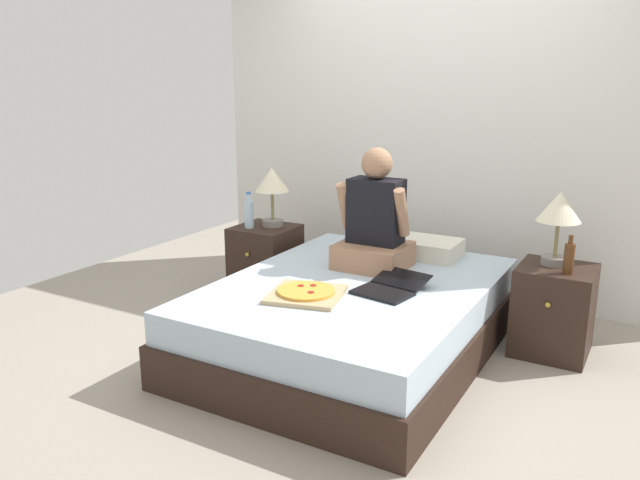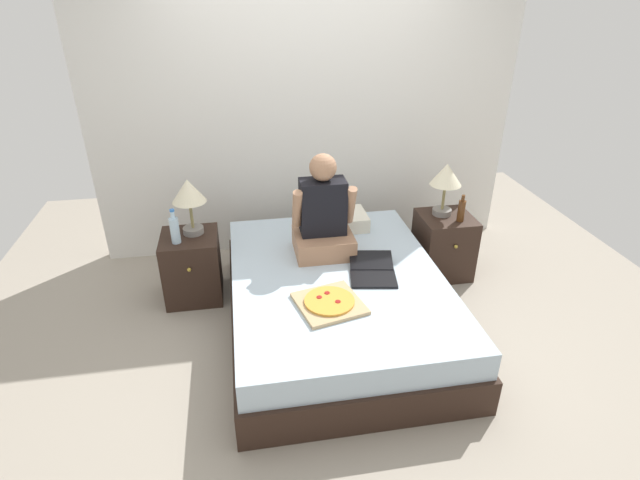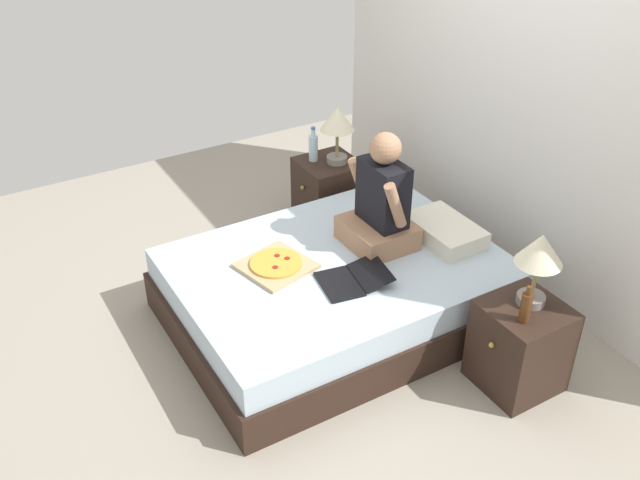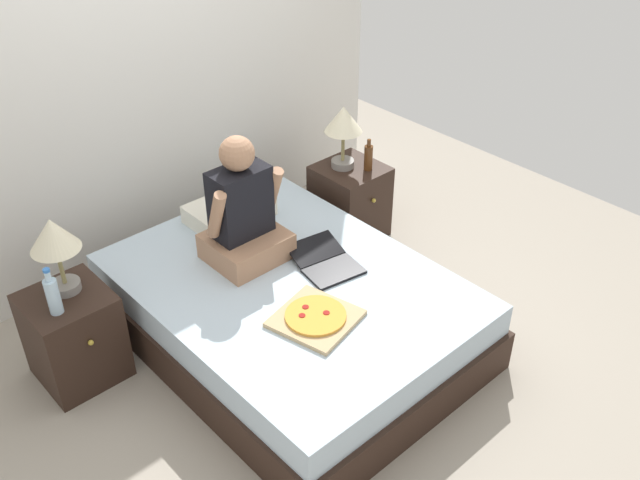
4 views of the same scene
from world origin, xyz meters
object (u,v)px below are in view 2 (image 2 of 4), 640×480
object	(u,v)px
bed	(337,300)
laptop	(373,273)
nightstand_left	(192,267)
lamp_on_left_nightstand	(189,195)
nightstand_right	(443,245)
person_seated	(323,218)
beer_bottle	(461,210)
pizza_box	(329,303)
water_bottle	(175,229)
lamp_on_right_nightstand	(446,178)

from	to	relation	value
bed	laptop	size ratio (longest dim) A/B	4.49
nightstand_left	lamp_on_left_nightstand	world-z (taller)	lamp_on_left_nightstand
nightstand_right	laptop	world-z (taller)	nightstand_right
person_seated	laptop	distance (m)	0.57
beer_bottle	pizza_box	xyz separation A→B (m)	(-1.26, -0.85, -0.18)
person_seated	pizza_box	bearing A→B (deg)	-96.89
beer_bottle	pizza_box	distance (m)	1.54
nightstand_right	beer_bottle	world-z (taller)	beer_bottle
water_bottle	person_seated	distance (m)	1.12
lamp_on_left_nightstand	beer_bottle	distance (m)	2.18
bed	person_seated	xyz separation A→B (m)	(-0.04, 0.36, 0.51)
nightstand_left	person_seated	world-z (taller)	person_seated
bed	nightstand_right	bearing A→B (deg)	28.91
water_bottle	nightstand_left	bearing A→B (deg)	48.35
nightstand_left	water_bottle	bearing A→B (deg)	-131.65
nightstand_right	person_seated	distance (m)	1.22
nightstand_left	nightstand_right	world-z (taller)	same
lamp_on_left_nightstand	water_bottle	world-z (taller)	lamp_on_left_nightstand
bed	pizza_box	distance (m)	0.46
bed	lamp_on_right_nightstand	world-z (taller)	lamp_on_right_nightstand
lamp_on_right_nightstand	person_seated	xyz separation A→B (m)	(-1.08, -0.28, -0.14)
nightstand_right	lamp_on_right_nightstand	world-z (taller)	lamp_on_right_nightstand
nightstand_left	person_seated	size ratio (longest dim) A/B	0.70
person_seated	water_bottle	bearing A→B (deg)	172.62
nightstand_left	nightstand_right	bearing A→B (deg)	0.00
nightstand_left	lamp_on_right_nightstand	distance (m)	2.19
beer_bottle	lamp_on_right_nightstand	bearing A→B (deg)	123.69
person_seated	pizza_box	distance (m)	0.77
bed	nightstand_left	size ratio (longest dim) A/B	3.78
laptop	lamp_on_left_nightstand	bearing A→B (deg)	151.41
nightstand_left	lamp_on_left_nightstand	distance (m)	0.60
water_bottle	beer_bottle	size ratio (longest dim) A/B	1.20
beer_bottle	bed	bearing A→B (deg)	-156.71
water_bottle	pizza_box	bearing A→B (deg)	-40.24
nightstand_left	water_bottle	distance (m)	0.40
bed	water_bottle	world-z (taller)	water_bottle
lamp_on_left_nightstand	nightstand_left	bearing A→B (deg)	-128.63
bed	laptop	bearing A→B (deg)	-12.54
lamp_on_right_nightstand	bed	bearing A→B (deg)	-148.34
water_bottle	beer_bottle	distance (m)	2.28
pizza_box	lamp_on_right_nightstand	bearing A→B (deg)	40.76
person_seated	lamp_on_right_nightstand	bearing A→B (deg)	14.74
nightstand_left	person_seated	xyz separation A→B (m)	(1.03, -0.23, 0.46)
nightstand_left	pizza_box	size ratio (longest dim) A/B	1.14
nightstand_left	lamp_on_left_nightstand	xyz separation A→B (m)	(0.04, 0.05, 0.60)
bed	laptop	xyz separation A→B (m)	(0.25, -0.05, 0.25)
water_bottle	nightstand_right	bearing A→B (deg)	2.33
beer_bottle	lamp_on_left_nightstand	bearing A→B (deg)	176.03
lamp_on_left_nightstand	pizza_box	size ratio (longest dim) A/B	0.93
lamp_on_left_nightstand	laptop	size ratio (longest dim) A/B	0.97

